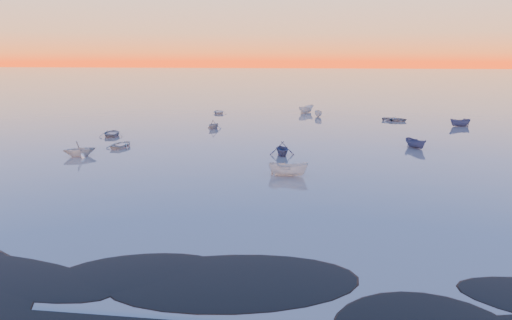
# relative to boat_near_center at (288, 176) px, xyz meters

# --- Properties ---
(ground) EXTENTS (600.00, 600.00, 0.00)m
(ground) POSITION_rel_boat_near_center_xyz_m (-1.36, 74.63, 0.00)
(ground) COLOR slate
(ground) RESTS_ON ground
(mud_lobes) EXTENTS (140.00, 6.00, 0.07)m
(mud_lobes) POSITION_rel_boat_near_center_xyz_m (-1.36, -26.37, 0.01)
(mud_lobes) COLOR black
(mud_lobes) RESTS_ON ground
(moored_fleet) EXTENTS (124.00, 58.00, 1.20)m
(moored_fleet) POSITION_rel_boat_near_center_xyz_m (-1.36, 27.63, 0.00)
(moored_fleet) COLOR beige
(moored_fleet) RESTS_ON ground
(boat_near_center) EXTENTS (2.01, 4.15, 1.40)m
(boat_near_center) POSITION_rel_boat_near_center_xyz_m (0.00, 0.00, 0.00)
(boat_near_center) COLOR beige
(boat_near_center) RESTS_ON ground
(boat_near_right) EXTENTS (4.00, 2.44, 1.30)m
(boat_near_right) POSITION_rel_boat_near_center_xyz_m (-1.46, 10.29, 0.00)
(boat_near_right) COLOR #38436C
(boat_near_right) RESTS_ON ground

